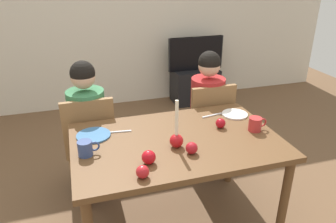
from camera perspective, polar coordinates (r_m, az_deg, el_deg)
The scene contains 19 objects.
back_wall at distance 4.50m, azimuth -9.34°, elevation 17.29°, with size 6.40×0.10×2.60m, color beige.
dining_table at distance 2.25m, azimuth 1.49°, elevation -6.73°, with size 1.40×0.90×0.75m.
chair_left at distance 2.77m, azimuth -13.54°, elevation -4.80°, with size 0.40×0.40×0.90m.
chair_right at distance 2.99m, azimuth 6.98°, elevation -2.02°, with size 0.40×0.40×0.90m.
person_left_child at distance 2.77m, azimuth -13.71°, elevation -3.44°, with size 0.30×0.30×1.17m.
person_right_child at distance 2.99m, azimuth 6.79°, elevation -0.77°, with size 0.30×0.30×1.17m.
tv_stand at distance 4.72m, azimuth 4.72°, elevation 4.60°, with size 0.64×0.40×0.48m, color black.
tv at distance 4.59m, azimuth 4.92°, elevation 10.13°, with size 0.79×0.05×0.46m.
candle_centerpiece at distance 2.09m, azimuth 1.50°, elevation -4.63°, with size 0.09×0.09×0.33m.
plate_left at distance 2.30m, azimuth -12.96°, elevation -4.09°, with size 0.23×0.23×0.01m, color teal.
plate_right at distance 2.61m, azimuth 11.65°, elevation -0.47°, with size 0.20×0.20×0.01m, color white.
mug_left at distance 2.07m, azimuth -14.27°, elevation -6.28°, with size 0.14×0.09×0.10m.
mug_right at distance 2.38m, azimuth 15.12°, elevation -2.15°, with size 0.14×0.09×0.10m.
fork_left at distance 2.32m, azimuth -8.68°, elevation -3.53°, with size 0.18×0.01×0.01m, color silver.
fork_right at distance 2.57m, azimuth 7.75°, elevation -0.67°, with size 0.18×0.01×0.01m, color silver.
apple_near_candle at distance 1.83m, azimuth -4.50°, elevation -10.52°, with size 0.08×0.08×0.08m, color red.
apple_by_left_plate at distance 2.37m, azimuth 9.22°, elevation -2.05°, with size 0.07×0.07×0.07m, color #AA0F1A.
apple_by_right_mug at distance 1.94m, azimuth -3.42°, elevation -8.03°, with size 0.09×0.09×0.09m, color red.
apple_far_edge at distance 2.04m, azimuth 4.18°, elevation -6.43°, with size 0.08×0.08×0.08m, color #AC1720.
Camera 1 is at (-0.62, -1.83, 1.83)m, focal length 34.67 mm.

